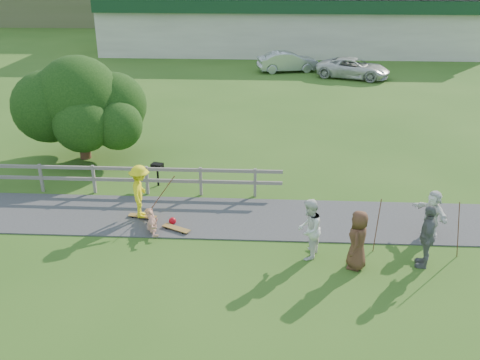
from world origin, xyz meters
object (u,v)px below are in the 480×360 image
(spectator_a, at_px, (309,229))
(bbq, at_px, (158,175))
(skater_rider, at_px, (141,194))
(spectator_c, at_px, (358,240))
(car_white, at_px, (353,68))
(spectator_d, at_px, (432,214))
(tree, at_px, (81,119))
(car_silver, at_px, (288,62))
(spectator_b, at_px, (427,236))
(skater_fallen, at_px, (152,221))

(spectator_a, relative_size, bbq, 2.03)
(skater_rider, relative_size, spectator_c, 1.03)
(spectator_c, height_order, car_white, spectator_c)
(spectator_d, height_order, tree, tree)
(car_white, bearing_deg, tree, 160.42)
(spectator_d, relative_size, car_white, 0.31)
(spectator_a, xyz_separation_m, spectator_c, (1.34, -0.48, -0.04))
(spectator_a, distance_m, car_silver, 26.21)
(spectator_a, distance_m, spectator_b, 3.31)
(spectator_b, relative_size, spectator_d, 1.21)
(car_white, height_order, bbq, car_white)
(skater_fallen, height_order, tree, tree)
(tree, distance_m, bbq, 4.85)
(spectator_d, bearing_deg, bbq, -137.53)
(car_silver, distance_m, car_white, 4.93)
(spectator_b, relative_size, tree, 0.33)
(spectator_a, height_order, car_white, spectator_a)
(skater_fallen, bearing_deg, skater_rider, 108.06)
(spectator_b, height_order, spectator_c, spectator_b)
(tree, bearing_deg, spectator_c, -37.81)
(spectator_d, distance_m, bbq, 10.01)
(spectator_d, bearing_deg, spectator_a, -96.90)
(spectator_b, bearing_deg, skater_fallen, -88.76)
(car_silver, bearing_deg, spectator_b, 174.07)
(car_white, bearing_deg, skater_rider, 175.77)
(spectator_c, distance_m, bbq, 8.69)
(car_silver, bearing_deg, skater_fallen, 155.64)
(skater_rider, xyz_separation_m, spectator_a, (5.45, -2.14, 0.01))
(spectator_c, relative_size, spectator_d, 1.12)
(car_silver, xyz_separation_m, tree, (-9.30, -18.51, 1.02))
(spectator_c, height_order, tree, tree)
(spectator_d, bearing_deg, skater_fallen, -117.19)
(skater_fallen, relative_size, car_white, 0.31)
(spectator_d, xyz_separation_m, car_white, (0.70, 22.86, -0.09))
(skater_rider, relative_size, spectator_a, 0.99)
(spectator_a, height_order, spectator_b, spectator_b)
(tree, bearing_deg, car_silver, 63.32)
(skater_fallen, distance_m, spectator_a, 5.20)
(skater_fallen, relative_size, spectator_d, 1.00)
(car_white, xyz_separation_m, bbq, (-10.10, -19.40, -0.25))
(spectator_a, xyz_separation_m, spectator_b, (3.30, -0.27, 0.03))
(spectator_b, xyz_separation_m, bbq, (-8.75, 5.20, -0.50))
(skater_rider, relative_size, spectator_b, 0.96)
(tree, bearing_deg, spectator_b, -32.53)
(car_white, bearing_deg, car_silver, 87.66)
(spectator_a, relative_size, tree, 0.32)
(spectator_a, bearing_deg, bbq, -115.48)
(skater_fallen, bearing_deg, spectator_d, -17.16)
(skater_fallen, height_order, bbq, bbq)
(car_white, bearing_deg, spectator_c, -167.35)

